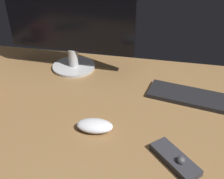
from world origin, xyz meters
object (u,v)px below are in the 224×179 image
at_px(keyboard, 196,98).
at_px(computer_mouse, 95,126).
at_px(media_remote, 175,159).
at_px(monitor, 70,18).

xyz_separation_m(keyboard, computer_mouse, (-0.32, -0.24, 0.01)).
xyz_separation_m(computer_mouse, media_remote, (0.25, -0.08, -0.01)).
bearing_deg(keyboard, monitor, 174.99).
bearing_deg(monitor, computer_mouse, -60.85).
height_order(computer_mouse, media_remote, media_remote).
height_order(monitor, media_remote, monitor).
bearing_deg(computer_mouse, keyboard, 31.80).
xyz_separation_m(monitor, computer_mouse, (0.20, -0.38, -0.21)).
bearing_deg(monitor, media_remote, -44.28).
xyz_separation_m(monitor, keyboard, (0.52, -0.14, -0.22)).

